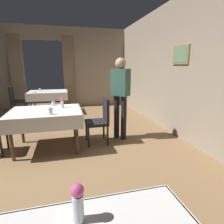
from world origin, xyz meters
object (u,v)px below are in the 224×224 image
at_px(dining_table_mid, 46,115).
at_px(glass_mid_c, 53,104).
at_px(flower_vase_near, 78,201).
at_px(flower_vase_mid, 62,102).
at_px(glass_mid_b, 50,111).
at_px(glass_far_a, 40,90).
at_px(person_waiter_by_doorway, 120,92).
at_px(plate_far_b, 34,93).
at_px(chair_far_left, 16,99).
at_px(chair_mid_right, 100,119).
at_px(dining_table_far, 48,94).

xyz_separation_m(dining_table_mid, glass_mid_c, (0.12, 0.38, 0.14)).
xyz_separation_m(flower_vase_near, flower_vase_mid, (-0.10, 2.87, -0.00)).
bearing_deg(glass_mid_b, glass_far_a, 99.51).
xyz_separation_m(flower_vase_near, glass_mid_b, (-0.29, 2.37, -0.06)).
bearing_deg(glass_mid_b, dining_table_mid, 108.18).
relative_size(flower_vase_mid, person_waiter_by_doorway, 0.12).
bearing_deg(plate_far_b, dining_table_mid, -77.71).
bearing_deg(chair_far_left, glass_far_a, 3.86).
distance_m(dining_table_mid, flower_vase_mid, 0.40).
bearing_deg(chair_mid_right, person_waiter_by_doorway, 15.76).
height_order(flower_vase_mid, plate_far_b, flower_vase_mid).
relative_size(dining_table_far, flower_vase_mid, 6.06).
bearing_deg(glass_mid_b, plate_far_b, 102.97).
bearing_deg(chair_far_left, flower_vase_near, -74.25).
height_order(glass_mid_b, glass_mid_c, glass_mid_b).
xyz_separation_m(chair_far_left, glass_mid_c, (1.32, -2.62, 0.28)).
relative_size(glass_mid_b, person_waiter_by_doorway, 0.07).
xyz_separation_m(dining_table_mid, flower_vase_mid, (0.30, 0.16, 0.20)).
bearing_deg(person_waiter_by_doorway, chair_far_left, 133.37).
height_order(dining_table_far, flower_vase_mid, flower_vase_mid).
xyz_separation_m(dining_table_far, glass_far_a, (-0.27, 0.10, 0.14)).
distance_m(dining_table_far, chair_mid_right, 3.18).
xyz_separation_m(dining_table_far, chair_far_left, (-1.01, 0.05, -0.14)).
bearing_deg(flower_vase_mid, glass_far_a, 104.73).
bearing_deg(dining_table_mid, chair_mid_right, 0.67).
height_order(flower_vase_mid, glass_mid_b, flower_vase_mid).
distance_m(dining_table_mid, chair_mid_right, 1.04).
distance_m(dining_table_mid, glass_mid_b, 0.38).
xyz_separation_m(flower_vase_near, plate_far_b, (-0.98, 5.34, -0.11)).
bearing_deg(person_waiter_by_doorway, glass_far_a, 123.86).
bearing_deg(dining_table_mid, dining_table_far, 93.68).
height_order(dining_table_mid, glass_far_a, glass_far_a).
bearing_deg(plate_far_b, dining_table_far, 39.09).
relative_size(chair_mid_right, glass_mid_b, 8.09).
bearing_deg(flower_vase_mid, glass_mid_b, -110.85).
height_order(flower_vase_mid, person_waiter_by_doorway, person_waiter_by_doorway).
distance_m(dining_table_far, glass_mid_b, 3.30).
bearing_deg(dining_table_mid, glass_mid_c, 72.71).
bearing_deg(dining_table_far, glass_mid_b, -84.77).
distance_m(dining_table_mid, glass_far_a, 3.08).
relative_size(flower_vase_near, glass_far_a, 2.28).
height_order(chair_mid_right, flower_vase_near, flower_vase_near).
distance_m(chair_mid_right, glass_mid_b, 1.03).
bearing_deg(flower_vase_near, chair_far_left, 105.75).
bearing_deg(chair_mid_right, glass_mid_b, -159.23).
bearing_deg(dining_table_mid, glass_far_a, 98.51).
xyz_separation_m(dining_table_far, glass_mid_b, (0.30, -3.28, 0.15)).
bearing_deg(dining_table_mid, chair_far_left, 111.88).
height_order(flower_vase_mid, glass_mid_c, flower_vase_mid).
height_order(chair_mid_right, flower_vase_mid, flower_vase_mid).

